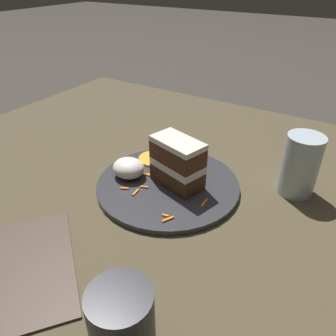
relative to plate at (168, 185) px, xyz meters
name	(u,v)px	position (x,y,z in m)	size (l,w,h in m)	color
ground_plane	(131,201)	(-0.05, -0.06, -0.03)	(6.00, 6.00, 0.00)	#38332D
dining_table	(131,197)	(-0.05, -0.06, -0.02)	(1.14, 1.13, 0.02)	#4C422D
plate	(168,185)	(0.00, 0.00, 0.00)	(0.29, 0.29, 0.01)	#333338
cake_slice	(177,163)	(0.02, 0.01, 0.05)	(0.11, 0.08, 0.10)	#4C2D19
cream_dollop	(129,168)	(-0.08, -0.02, 0.03)	(0.07, 0.06, 0.04)	white
orange_garnish	(154,159)	(-0.08, 0.06, 0.01)	(0.07, 0.07, 0.00)	orange
carrot_shreds_scatter	(154,191)	(-0.01, -0.04, 0.01)	(0.20, 0.14, 0.00)	orange
drinking_glass	(299,169)	(0.22, 0.12, 0.05)	(0.07, 0.07, 0.12)	silver
coffee_mug	(121,319)	(0.13, -0.30, 0.04)	(0.08, 0.08, 0.09)	#232328
menu_card	(13,271)	(-0.08, -0.30, 0.00)	(0.17, 0.22, 0.00)	#423328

